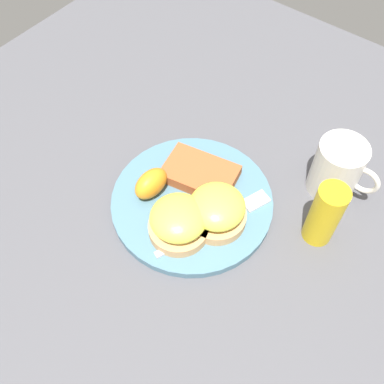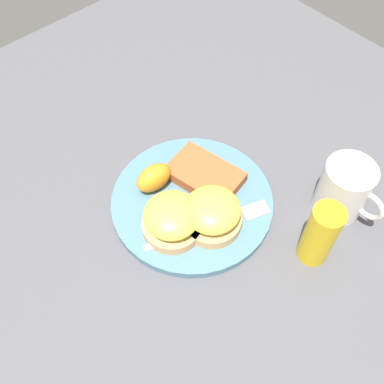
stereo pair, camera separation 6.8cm
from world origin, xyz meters
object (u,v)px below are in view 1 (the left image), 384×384
at_px(sandwich_benedict_left, 179,221).
at_px(orange_wedge, 151,183).
at_px(hashbrown_patty, 200,174).
at_px(condiment_bottle, 325,215).
at_px(fork, 221,220).
at_px(sandwich_benedict_right, 217,210).
at_px(cup, 338,169).

distance_m(sandwich_benedict_left, orange_wedge, 0.08).
bearing_deg(hashbrown_patty, condiment_bottle, 8.86).
xyz_separation_m(hashbrown_patty, orange_wedge, (-0.04, -0.07, 0.01)).
bearing_deg(orange_wedge, fork, 10.97).
relative_size(sandwich_benedict_left, fork, 0.47).
distance_m(sandwich_benedict_right, orange_wedge, 0.11).
height_order(fork, cup, cup).
xyz_separation_m(orange_wedge, cup, (0.21, 0.19, 0.01)).
xyz_separation_m(sandwich_benedict_left, sandwich_benedict_right, (0.03, 0.05, 0.00)).
height_order(hashbrown_patty, orange_wedge, orange_wedge).
relative_size(orange_wedge, fork, 0.31).
distance_m(sandwich_benedict_left, hashbrown_patty, 0.11).
bearing_deg(sandwich_benedict_right, cup, 58.39).
bearing_deg(orange_wedge, sandwich_benedict_right, 10.26).
xyz_separation_m(fork, condiment_bottle, (0.12, 0.08, 0.04)).
bearing_deg(sandwich_benedict_right, fork, 21.20).
relative_size(orange_wedge, condiment_bottle, 0.54).
bearing_deg(cup, sandwich_benedict_right, -121.61).
xyz_separation_m(sandwich_benedict_right, cup, (0.10, 0.17, 0.01)).
bearing_deg(sandwich_benedict_left, hashbrown_patty, 109.71).
bearing_deg(fork, sandwich_benedict_left, -127.25).
height_order(sandwich_benedict_left, condiment_bottle, condiment_bottle).
relative_size(sandwich_benedict_left, condiment_bottle, 0.80).
distance_m(sandwich_benedict_right, condiment_bottle, 0.15).
bearing_deg(fork, condiment_bottle, 31.92).
bearing_deg(fork, cup, 59.78).
distance_m(sandwich_benedict_right, cup, 0.20).
xyz_separation_m(hashbrown_patty, cup, (0.17, 0.12, 0.02)).
bearing_deg(hashbrown_patty, cup, 35.34).
bearing_deg(orange_wedge, hashbrown_patty, 58.13).
bearing_deg(sandwich_benedict_left, fork, 52.75).
distance_m(hashbrown_patty, orange_wedge, 0.08).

